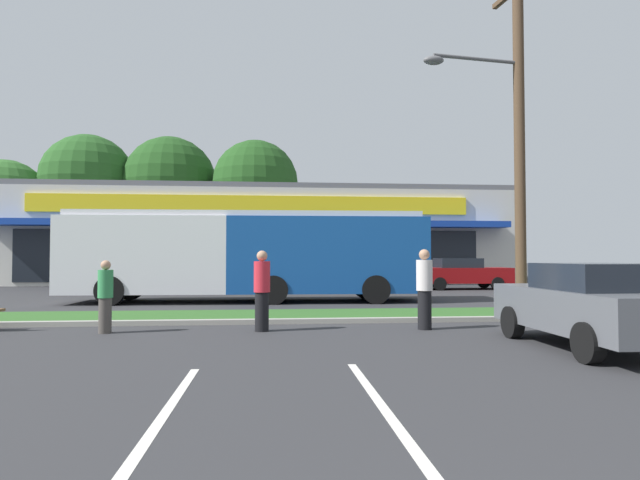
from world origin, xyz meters
TOP-DOWN VIEW (x-y plane):
  - grass_median at (0.00, 14.00)m, footprint 56.00×2.20m
  - curb_lip at (0.00, 12.78)m, footprint 56.00×0.24m
  - parking_stripe_1 at (-2.77, 5.31)m, footprint 0.12×4.80m
  - parking_stripe_2 at (-0.44, 5.45)m, footprint 0.12×4.80m
  - storefront_building at (-2.74, 36.43)m, footprint 31.40×14.19m
  - tree_far_left at (-23.88, 45.46)m, footprint 6.68×6.68m
  - tree_left at (-17.59, 46.51)m, footprint 7.93×7.93m
  - tree_mid_left at (-10.65, 46.51)m, footprint 8.03×8.03m
  - tree_mid at (-3.11, 44.12)m, footprint 7.18×7.18m
  - utility_pole at (5.12, 13.89)m, footprint 3.09×2.40m
  - city_bus at (-2.56, 19.11)m, footprint 13.00×2.91m
  - car_0 at (-8.31, 25.69)m, footprint 4.62×1.88m
  - car_1 at (7.84, 25.44)m, footprint 4.68×1.86m
  - car_2 at (4.04, 8.80)m, footprint 1.92×4.10m
  - pedestrian_near_bench at (-1.88, 11.53)m, footprint 0.36×0.36m
  - pedestrian_by_pole at (1.78, 11.48)m, footprint 0.37×0.37m
  - pedestrian_mid at (-5.24, 11.55)m, footprint 0.32×0.32m

SIDE VIEW (x-z plane):
  - parking_stripe_1 at x=-2.77m, z-range 0.00..0.01m
  - parking_stripe_2 at x=-0.44m, z-range 0.00..0.01m
  - grass_median at x=0.00m, z-range 0.00..0.12m
  - curb_lip at x=0.00m, z-range 0.00..0.12m
  - car_0 at x=-8.31m, z-range 0.03..1.47m
  - car_2 at x=4.04m, z-range 0.02..1.55m
  - pedestrian_mid at x=-5.24m, z-range 0.00..1.57m
  - car_1 at x=7.84m, z-range 0.02..1.58m
  - pedestrian_near_bench at x=-1.88m, z-range 0.00..1.78m
  - pedestrian_by_pole at x=1.78m, z-range 0.00..1.82m
  - city_bus at x=-2.56m, z-range 0.14..3.39m
  - storefront_building at x=-2.74m, z-range 0.00..5.97m
  - utility_pole at x=5.12m, z-range 0.35..10.24m
  - tree_far_left at x=-23.88m, z-range 1.51..11.25m
  - tree_mid at x=-3.11m, z-range 2.13..13.59m
  - tree_mid_left at x=-10.65m, z-range 2.04..14.19m
  - tree_left at x=-17.59m, z-range 2.12..14.30m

